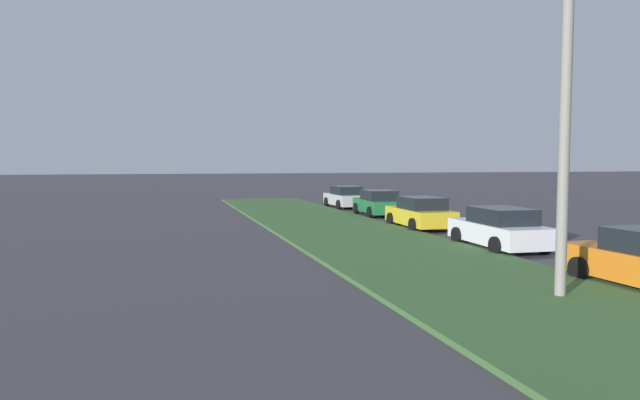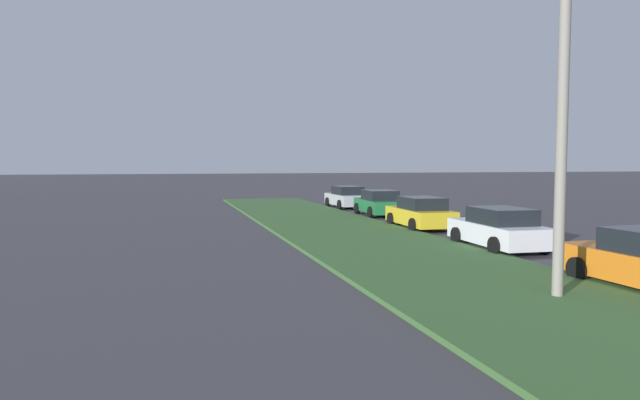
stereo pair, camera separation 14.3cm
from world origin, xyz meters
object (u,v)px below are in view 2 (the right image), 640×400
(parked_car_white, at_px, (499,229))
(parked_car_green, at_px, (379,203))
(streetlight, at_px, (574,101))
(parked_car_yellow, at_px, (420,213))
(parked_car_silver, at_px, (347,197))

(parked_car_white, height_order, parked_car_green, same)
(streetlight, bearing_deg, parked_car_yellow, -11.46)
(parked_car_white, height_order, parked_car_yellow, same)
(parked_car_yellow, bearing_deg, parked_car_white, -177.97)
(parked_car_yellow, bearing_deg, parked_car_green, -2.25)
(parked_car_yellow, bearing_deg, streetlight, 170.67)
(parked_car_silver, bearing_deg, parked_car_white, 178.07)
(parked_car_green, relative_size, streetlight, 0.59)
(parked_car_white, xyz_separation_m, streetlight, (-6.72, 2.63, 3.67))
(parked_car_yellow, height_order, streetlight, streetlight)
(parked_car_green, height_order, parked_car_silver, same)
(parked_car_yellow, relative_size, parked_car_silver, 1.01)
(parked_car_yellow, relative_size, parked_car_green, 0.99)
(parked_car_green, bearing_deg, streetlight, 174.21)
(parked_car_white, bearing_deg, parked_car_silver, 1.31)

